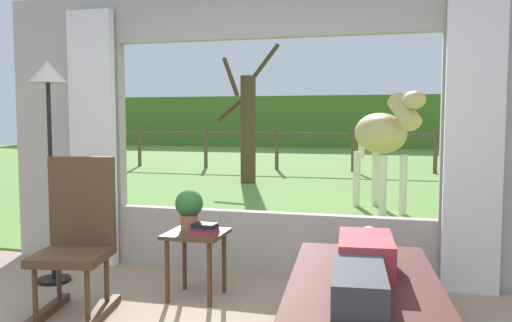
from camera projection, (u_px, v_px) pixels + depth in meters
name	position (u px, v px, depth m)	size (l,w,h in m)	color
back_wall_with_window	(269.00, 135.00, 4.79)	(5.20, 0.12, 2.55)	#ADA599
curtain_panel_left	(93.00, 139.00, 5.09)	(0.44, 0.10, 2.40)	silver
curtain_panel_right	(473.00, 143.00, 4.22)	(0.44, 0.10, 2.40)	silver
outdoor_pasture_lawn	(358.00, 166.00, 15.39)	(36.00, 21.68, 0.02)	olive
distant_hill_ridge	(374.00, 122.00, 24.77)	(36.00, 2.00, 2.40)	#507C29
recliner_sofa	(363.00, 309.00, 3.33)	(1.05, 1.77, 0.42)	black
reclining_person	(364.00, 263.00, 3.26)	(0.39, 1.44, 0.22)	#B23338
rocking_chair	(77.00, 238.00, 3.83)	(0.58, 0.75, 1.12)	#4C331E
side_table	(196.00, 244.00, 4.16)	(0.44, 0.44, 0.52)	#4C331E
potted_plant	(189.00, 207.00, 4.21)	(0.22, 0.22, 0.32)	#9E6042
book_stack	(205.00, 229.00, 4.07)	(0.21, 0.17, 0.08)	#B22D28
floor_lamp_left	(49.00, 104.00, 4.48)	(0.32, 0.32, 1.87)	black
horse	(382.00, 134.00, 7.87)	(1.22, 1.73, 1.73)	tan
pasture_tree	(247.00, 125.00, 11.28)	(1.25, 1.25, 2.93)	#4C3823
pasture_fence_line	(353.00, 143.00, 13.68)	(16.10, 0.10, 1.10)	brown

